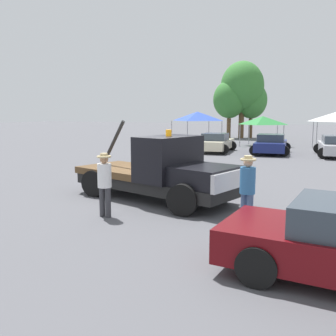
# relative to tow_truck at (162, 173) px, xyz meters

# --- Properties ---
(ground_plane) EXTENTS (160.00, 160.00, 0.00)m
(ground_plane) POSITION_rel_tow_truck_xyz_m (-0.33, 0.08, -0.90)
(ground_plane) COLOR #545459
(tow_truck) EXTENTS (5.93, 3.19, 2.51)m
(tow_truck) POSITION_rel_tow_truck_xyz_m (0.00, 0.00, 0.00)
(tow_truck) COLOR black
(tow_truck) RESTS_ON ground
(person_near_truck) EXTENTS (0.39, 0.39, 1.75)m
(person_near_truck) POSITION_rel_tow_truck_xyz_m (3.08, -1.44, 0.13)
(person_near_truck) COLOR #475B84
(person_near_truck) RESTS_ON ground
(person_at_hood) EXTENTS (0.38, 0.38, 1.72)m
(person_at_hood) POSITION_rel_tow_truck_xyz_m (-0.52, -2.31, 0.12)
(person_at_hood) COLOR #38383D
(person_at_hood) RESTS_ON ground
(parked_car_cream) EXTENTS (2.72, 4.49, 1.34)m
(parked_car_cream) POSITION_rel_tow_truck_xyz_m (-3.41, 14.83, -0.25)
(parked_car_cream) COLOR beige
(parked_car_cream) RESTS_ON ground
(parked_car_navy) EXTENTS (2.90, 4.66, 1.34)m
(parked_car_navy) POSITION_rel_tow_truck_xyz_m (0.32, 15.39, -0.25)
(parked_car_navy) COLOR navy
(parked_car_navy) RESTS_ON ground
(canopy_tent_blue) EXTENTS (3.53, 3.53, 2.84)m
(canopy_tent_blue) POSITION_rel_tow_truck_xyz_m (-7.34, 21.07, 1.54)
(canopy_tent_blue) COLOR #9E9EA3
(canopy_tent_blue) RESTS_ON ground
(canopy_tent_green) EXTENTS (3.04, 3.04, 2.47)m
(canopy_tent_green) POSITION_rel_tow_truck_xyz_m (-1.55, 21.13, 1.22)
(canopy_tent_green) COLOR #9E9EA3
(canopy_tent_green) RESTS_ON ground
(tree_left) EXTENTS (3.45, 3.45, 6.16)m
(tree_left) POSITION_rel_tow_truck_xyz_m (-6.90, 29.01, 3.23)
(tree_left) COLOR brown
(tree_left) RESTS_ON ground
(tree_center) EXTENTS (3.38, 3.38, 6.04)m
(tree_center) POSITION_rel_tow_truck_xyz_m (-4.93, 30.61, 3.16)
(tree_center) COLOR brown
(tree_center) RESTS_ON ground
(tree_right) EXTENTS (4.59, 4.59, 8.20)m
(tree_right) POSITION_rel_tow_truck_xyz_m (-5.78, 29.90, 4.61)
(tree_right) COLOR brown
(tree_right) RESTS_ON ground
(traffic_cone) EXTENTS (0.40, 0.40, 0.55)m
(traffic_cone) POSITION_rel_tow_truck_xyz_m (-1.30, 4.76, -0.64)
(traffic_cone) COLOR black
(traffic_cone) RESTS_ON ground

